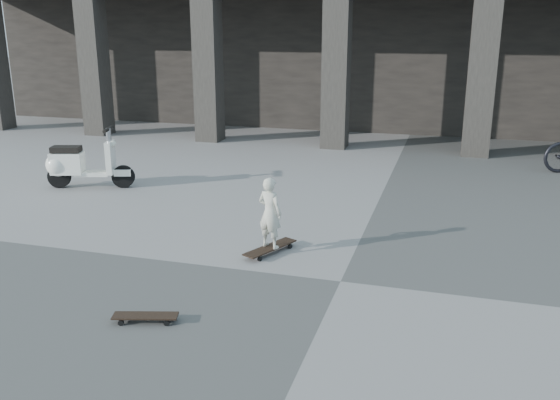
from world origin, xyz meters
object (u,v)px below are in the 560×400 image
(skateboard_spare, at_px, (145,317))
(child, at_px, (270,213))
(scooter, at_px, (75,164))
(longboard, at_px, (270,248))

(skateboard_spare, height_order, child, child)
(skateboard_spare, bearing_deg, scooter, 115.53)
(longboard, relative_size, child, 0.91)
(skateboard_spare, bearing_deg, longboard, 57.71)
(longboard, relative_size, scooter, 0.55)
(longboard, height_order, skateboard_spare, longboard)
(longboard, height_order, child, child)
(skateboard_spare, relative_size, scooter, 0.43)
(scooter, bearing_deg, child, -42.55)
(longboard, bearing_deg, scooter, 88.89)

